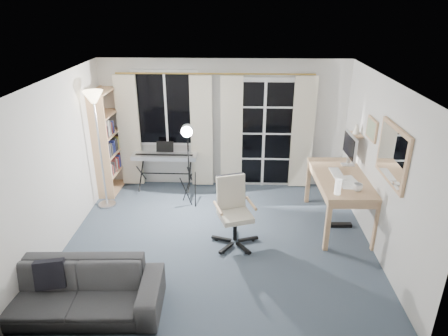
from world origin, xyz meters
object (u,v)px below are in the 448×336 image
(studio_light, at_px, (187,140))
(monitor, at_px, (350,147))
(keyboard_piano, at_px, (165,157))
(bookshelf, at_px, (107,144))
(torchiere_lamp, at_px, (96,115))
(mug, at_px, (358,186))
(sofa, at_px, (73,284))
(desk, at_px, (341,182))
(office_chair, at_px, (233,205))

(studio_light, bearing_deg, monitor, -3.62)
(keyboard_piano, height_order, monitor, monitor)
(bookshelf, distance_m, torchiere_lamp, 0.99)
(mug, distance_m, sofa, 3.94)
(studio_light, bearing_deg, sofa, -113.22)
(studio_light, bearing_deg, keyboard_piano, 127.96)
(studio_light, relative_size, desk, 0.95)
(bookshelf, bearing_deg, studio_light, -18.39)
(desk, bearing_deg, keyboard_piano, 157.10)
(bookshelf, relative_size, desk, 1.21)
(sofa, bearing_deg, office_chair, 38.50)
(torchiere_lamp, bearing_deg, office_chair, -24.34)
(bookshelf, distance_m, office_chair, 2.88)
(bookshelf, distance_m, sofa, 3.31)
(torchiere_lamp, height_order, monitor, torchiere_lamp)
(monitor, distance_m, mug, 0.99)
(keyboard_piano, distance_m, office_chair, 2.13)
(keyboard_piano, distance_m, mug, 3.49)
(mug, bearing_deg, studio_light, 157.99)
(keyboard_piano, xyz_separation_m, studio_light, (0.52, -0.62, 0.55))
(office_chair, distance_m, sofa, 2.38)
(studio_light, xyz_separation_m, monitor, (2.64, -0.08, -0.05))
(bookshelf, relative_size, keyboard_piano, 1.60)
(mug, bearing_deg, sofa, -155.89)
(bookshelf, bearing_deg, torchiere_lamp, -78.20)
(keyboard_piano, relative_size, mug, 8.70)
(studio_light, relative_size, monitor, 2.50)
(studio_light, distance_m, mug, 2.76)
(monitor, relative_size, mug, 4.40)
(desk, xyz_separation_m, monitor, (0.20, 0.45, 0.42))
(desk, distance_m, monitor, 0.65)
(bookshelf, height_order, office_chair, bookshelf)
(bookshelf, bearing_deg, monitor, -6.53)
(bookshelf, height_order, monitor, bookshelf)
(studio_light, height_order, monitor, studio_light)
(torchiere_lamp, xyz_separation_m, studio_light, (1.46, 0.06, -0.42))
(studio_light, distance_m, desk, 2.54)
(office_chair, bearing_deg, bookshelf, 125.75)
(monitor, bearing_deg, office_chair, -153.81)
(office_chair, xyz_separation_m, desk, (1.67, 0.54, 0.13))
(torchiere_lamp, height_order, studio_light, torchiere_lamp)
(bookshelf, relative_size, monitor, 3.17)
(office_chair, bearing_deg, mug, -17.44)
(torchiere_lamp, relative_size, studio_light, 1.35)
(office_chair, relative_size, desk, 0.64)
(studio_light, relative_size, mug, 10.98)
(office_chair, bearing_deg, monitor, 9.17)
(torchiere_lamp, xyz_separation_m, office_chair, (2.22, -1.01, -1.03))
(keyboard_piano, bearing_deg, office_chair, -51.98)
(studio_light, relative_size, sofa, 0.75)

